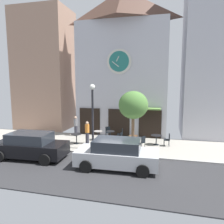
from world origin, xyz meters
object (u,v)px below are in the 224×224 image
at_px(cafe_table_center_left, 76,136).
at_px(cafe_chair_near_lamp, 142,141).
at_px(street_tree, 133,105).
at_px(cafe_chair_under_awning, 121,133).
at_px(parked_car_black, 30,146).
at_px(street_lamp, 93,117).
at_px(cafe_table_center, 98,134).
at_px(cafe_table_near_curb, 133,139).
at_px(pedestrian_orange, 87,132).
at_px(cafe_chair_right_end, 122,138).
at_px(cafe_chair_facing_wall, 168,139).
at_px(pedestrian_grey, 76,126).
at_px(cafe_table_near_door, 110,134).
at_px(cafe_chair_by_entrance, 108,131).
at_px(cafe_table_center_right, 156,138).
at_px(parked_car_silver, 117,154).

xyz_separation_m(cafe_table_center_left, cafe_chair_near_lamp, (4.86, -0.12, -0.03)).
relative_size(street_tree, cafe_chair_under_awning, 4.42).
bearing_deg(parked_car_black, street_lamp, 39.10).
bearing_deg(cafe_table_center, cafe_table_near_curb, -17.55).
bearing_deg(cafe_table_center, street_tree, -35.17).
bearing_deg(pedestrian_orange, cafe_chair_right_end, 6.76).
xyz_separation_m(cafe_chair_facing_wall, pedestrian_grey, (-7.57, 1.22, 0.33)).
bearing_deg(cafe_table_near_door, cafe_chair_near_lamp, -32.24).
bearing_deg(pedestrian_orange, cafe_table_near_door, 44.81).
bearing_deg(cafe_table_center, cafe_chair_by_entrance, 58.83).
height_order(cafe_chair_facing_wall, cafe_chair_near_lamp, same).
height_order(cafe_table_center, cafe_table_center_right, cafe_table_center).
bearing_deg(cafe_chair_facing_wall, cafe_chair_by_entrance, 165.01).
bearing_deg(pedestrian_grey, cafe_table_center_left, -65.38).
bearing_deg(street_tree, cafe_chair_by_entrance, 129.25).
xyz_separation_m(cafe_table_near_door, pedestrian_grey, (-3.19, 0.64, 0.36)).
bearing_deg(cafe_table_near_curb, cafe_chair_facing_wall, 13.32).
relative_size(cafe_table_center_left, pedestrian_grey, 0.47).
height_order(cafe_chair_right_end, cafe_chair_by_entrance, same).
distance_m(street_tree, cafe_table_near_curb, 2.82).
relative_size(cafe_table_near_door, cafe_table_center_right, 0.92).
relative_size(cafe_table_near_curb, pedestrian_grey, 0.45).
height_order(cafe_table_center_left, parked_car_silver, parked_car_silver).
height_order(street_lamp, parked_car_silver, street_lamp).
bearing_deg(pedestrian_grey, cafe_chair_right_end, -21.48).
height_order(cafe_chair_facing_wall, pedestrian_orange, pedestrian_orange).
height_order(cafe_table_near_curb, cafe_chair_by_entrance, cafe_chair_by_entrance).
relative_size(street_tree, cafe_chair_near_lamp, 4.42).
distance_m(cafe_table_center_left, pedestrian_grey, 2.44).
height_order(street_lamp, cafe_table_near_curb, street_lamp).
bearing_deg(cafe_table_center, cafe_chair_facing_wall, -3.87).
xyz_separation_m(cafe_table_center_left, pedestrian_grey, (-1.01, 2.20, 0.31)).
bearing_deg(cafe_chair_under_awning, cafe_table_center_left, -148.87).
bearing_deg(cafe_chair_by_entrance, cafe_chair_right_end, -48.71).
bearing_deg(cafe_chair_facing_wall, pedestrian_orange, -172.08).
xyz_separation_m(cafe_chair_right_end, pedestrian_grey, (-4.37, 1.72, 0.33)).
relative_size(street_tree, cafe_chair_facing_wall, 4.42).
distance_m(cafe_table_center_left, cafe_table_near_curb, 4.19).
distance_m(cafe_chair_right_end, pedestrian_orange, 2.61).
height_order(cafe_table_center, cafe_chair_facing_wall, cafe_chair_facing_wall).
relative_size(cafe_table_center, cafe_table_center_right, 0.92).
relative_size(cafe_table_center, cafe_chair_right_end, 0.80).
height_order(cafe_table_center, cafe_chair_near_lamp, cafe_chair_near_lamp).
bearing_deg(street_lamp, cafe_chair_by_entrance, 87.09).
relative_size(street_lamp, pedestrian_grey, 2.63).
height_order(cafe_table_center_right, cafe_chair_under_awning, cafe_chair_under_awning).
xyz_separation_m(cafe_table_near_door, pedestrian_orange, (-1.40, -1.39, 0.36)).
distance_m(cafe_table_center_left, cafe_table_near_door, 2.69).
distance_m(cafe_chair_under_awning, cafe_chair_right_end, 1.38).
distance_m(cafe_table_center_left, cafe_chair_under_awning, 3.50).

